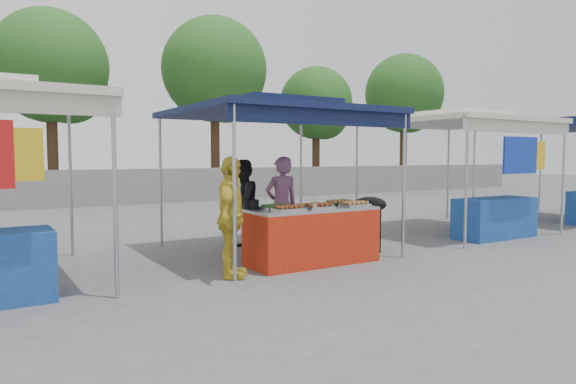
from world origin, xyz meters
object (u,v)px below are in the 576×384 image
cooking_pot (251,204)px  customer_person (231,217)px  wok_burner (370,219)px  vendor_woman (281,205)px  vendor_table (312,236)px  helper_man (242,203)px

cooking_pot → customer_person: bearing=-137.4°
cooking_pot → wok_burner: (2.22, -0.10, -0.36)m
cooking_pot → customer_person: (-0.59, -0.54, -0.10)m
wok_burner → vendor_woman: (-1.33, 0.70, 0.25)m
cooking_pot → vendor_woman: bearing=34.2°
vendor_woman → wok_burner: bearing=154.8°
vendor_table → wok_burner: bearing=10.5°
wok_burner → customer_person: bearing=-161.0°
cooking_pot → helper_man: bearing=67.6°
vendor_table → cooking_pot: 1.05m
cooking_pot → vendor_woman: size_ratio=0.14×
vendor_table → customer_person: 1.52m
cooking_pot → wok_burner: cooking_pot is taller
vendor_table → wok_burner: 1.39m
wok_burner → helper_man: helper_man is taller
vendor_table → wok_burner: (1.36, 0.25, 0.14)m
vendor_table → helper_man: size_ratio=1.27×
helper_man → customer_person: (-1.26, -2.16, 0.03)m
helper_man → cooking_pot: bearing=36.3°
vendor_table → customer_person: size_ratio=1.23×
vendor_table → cooking_pot: bearing=157.9°
cooking_pot → customer_person: size_ratio=0.14×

